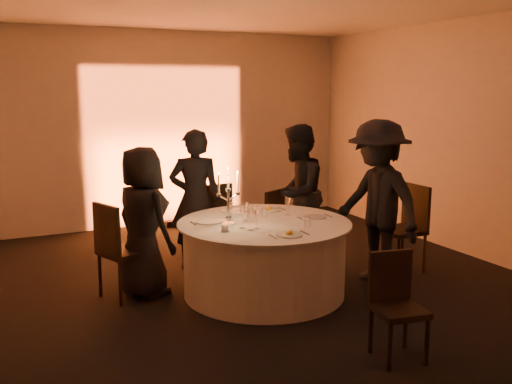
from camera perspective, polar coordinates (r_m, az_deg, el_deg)
name	(u,v)px	position (r m, az deg, el deg)	size (l,w,h in m)	color
floor	(264,293)	(6.12, 0.81, -10.03)	(7.00, 7.00, 0.00)	black
wall_back	(165,129)	(9.03, -9.05, 6.25)	(7.00, 7.00, 0.00)	beige
wall_right	(483,140)	(7.58, 21.74, 4.86)	(7.00, 7.00, 0.00)	beige
uplighter_fixture	(174,224)	(8.97, -8.24, -3.14)	(0.25, 0.12, 0.10)	black
banquet_table	(264,258)	(6.00, 0.82, -6.58)	(1.80, 1.80, 0.77)	black
chair_left	(117,245)	(5.95, -13.69, -5.20)	(0.57, 0.57, 1.00)	black
chair_back_left	(213,216)	(7.22, -4.29, -2.38)	(0.42, 0.42, 0.96)	black
chair_back_right	(269,219)	(7.29, 1.26, -2.69)	(0.51, 0.51, 0.86)	black
chair_right	(407,223)	(6.92, 14.90, -2.98)	(0.45, 0.45, 1.02)	black
chair_front	(395,299)	(4.75, 13.75, -10.39)	(0.43, 0.43, 0.85)	black
guest_left	(143,222)	(5.95, -11.24, -2.98)	(0.76, 0.49, 1.56)	black
guest_back_left	(195,199)	(6.77, -6.09, -0.75)	(0.61, 0.40, 1.67)	black
guest_back_right	(297,193)	(7.08, 4.14, -0.09)	(0.82, 0.64, 1.70)	black
guest_right	(377,202)	(6.38, 12.05, -0.99)	(1.16, 0.67, 1.80)	black
plate_left	(208,222)	(5.89, -4.78, -2.97)	(0.36, 0.28, 0.01)	white
plate_back_left	(237,210)	(6.40, -1.95, -1.86)	(0.36, 0.27, 0.01)	white
plate_back_right	(269,209)	(6.42, 1.29, -1.72)	(0.35, 0.27, 0.08)	white
plate_right	(315,217)	(6.11, 5.88, -2.51)	(0.36, 0.25, 0.01)	white
plate_front	(289,234)	(5.36, 3.32, -4.18)	(0.36, 0.25, 0.08)	white
coffee_cup	(225,228)	(5.51, -3.14, -3.65)	(0.11, 0.11, 0.07)	white
candelabra	(228,204)	(5.75, -2.78, -1.22)	(0.25, 0.12, 0.60)	silver
wine_glass_a	(246,208)	(5.92, -1.01, -1.57)	(0.07, 0.07, 0.19)	white
wine_glass_b	(251,216)	(5.52, -0.51, -2.45)	(0.07, 0.07, 0.19)	white
wine_glass_c	(257,215)	(5.58, 0.08, -2.32)	(0.07, 0.07, 0.19)	white
wine_glass_d	(288,203)	(6.16, 3.23, -1.11)	(0.07, 0.07, 0.19)	white
wine_glass_e	(242,215)	(5.60, -1.37, -2.27)	(0.07, 0.07, 0.19)	white
wine_glass_f	(231,207)	(5.95, -2.55, -1.52)	(0.07, 0.07, 0.19)	white
tumbler_a	(264,213)	(6.08, 0.83, -2.15)	(0.07, 0.07, 0.09)	white
tumbler_b	(308,223)	(5.67, 5.18, -3.10)	(0.07, 0.07, 0.09)	white
tumbler_c	(255,210)	(6.25, -0.12, -1.78)	(0.07, 0.07, 0.09)	white
tumbler_d	(250,214)	(6.05, -0.60, -2.21)	(0.07, 0.07, 0.09)	white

